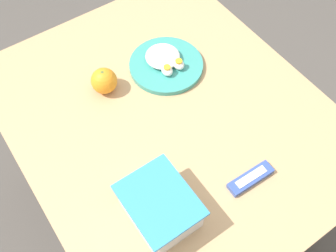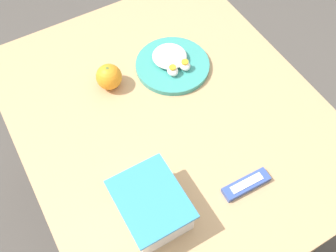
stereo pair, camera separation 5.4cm
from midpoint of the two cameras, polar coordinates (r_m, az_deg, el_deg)
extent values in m
plane|color=#4C4742|center=(1.87, 1.00, -10.51)|extent=(10.00, 10.00, 0.00)
cube|color=tan|center=(1.26, 1.45, 1.52)|extent=(1.12, 0.93, 0.03)
cylinder|color=#A07D56|center=(1.61, 23.94, -12.65)|extent=(0.06, 0.06, 0.68)
cylinder|color=#A07D56|center=(1.95, 4.05, 11.20)|extent=(0.06, 0.06, 0.68)
cylinder|color=#A07D56|center=(1.78, -18.77, 1.15)|extent=(0.06, 0.06, 0.68)
cube|color=white|center=(1.05, -0.95, -11.64)|extent=(0.19, 0.15, 0.09)
cube|color=beige|center=(1.07, -0.93, -12.04)|extent=(0.17, 0.14, 0.05)
cube|color=#338CC6|center=(1.01, -0.99, -10.59)|extent=(0.20, 0.17, 0.01)
ellipsoid|color=tan|center=(1.04, 0.43, -13.97)|extent=(0.06, 0.04, 0.02)
ellipsoid|color=tan|center=(1.07, -2.06, -9.27)|extent=(0.04, 0.04, 0.03)
sphere|color=orange|center=(1.30, -7.38, 7.06)|extent=(0.09, 0.09, 0.09)
cylinder|color=#4C662D|center=(1.26, -7.58, 8.24)|extent=(0.01, 0.01, 0.00)
cylinder|color=teal|center=(1.36, 1.81, 8.78)|extent=(0.25, 0.25, 0.02)
ellipsoid|color=white|center=(1.36, 1.38, 10.06)|extent=(0.12, 0.12, 0.03)
ellipsoid|color=white|center=(1.33, 3.61, 8.73)|extent=(0.04, 0.04, 0.03)
cylinder|color=#F4A823|center=(1.32, 3.65, 9.22)|extent=(0.02, 0.02, 0.01)
ellipsoid|color=white|center=(1.31, 1.85, 7.97)|extent=(0.04, 0.04, 0.03)
cylinder|color=#F4A823|center=(1.30, 1.87, 8.46)|extent=(0.02, 0.02, 0.01)
cube|color=#334C9E|center=(1.14, 12.62, -8.34)|extent=(0.04, 0.14, 0.02)
cube|color=white|center=(1.13, 12.71, -8.12)|extent=(0.03, 0.10, 0.00)
camera|label=1|loc=(0.03, -88.70, 2.01)|focal=42.00mm
camera|label=2|loc=(0.03, 91.30, -2.01)|focal=42.00mm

